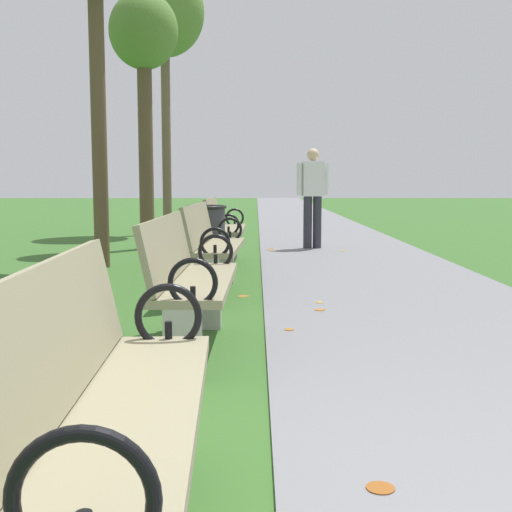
{
  "coord_description": "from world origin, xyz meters",
  "views": [
    {
      "loc": [
        -0.07,
        -1.7,
        1.13
      ],
      "look_at": [
        -0.05,
        3.34,
        0.55
      ],
      "focal_mm": 46.22,
      "sensor_mm": 36.0,
      "label": 1
    }
  ],
  "objects_px": {
    "tree_5": "(162,16)",
    "trash_bin": "(204,241)",
    "pedestrian_walking": "(310,193)",
    "park_bench_4": "(221,229)",
    "park_bench_1": "(102,408)",
    "tree_4": "(141,44)",
    "park_bench_3": "(210,246)",
    "park_bench_2": "(187,280)"
  },
  "relations": [
    {
      "from": "park_bench_4",
      "to": "pedestrian_walking",
      "type": "bearing_deg",
      "value": 55.98
    },
    {
      "from": "park_bench_1",
      "to": "park_bench_4",
      "type": "relative_size",
      "value": 1.01
    },
    {
      "from": "tree_4",
      "to": "tree_5",
      "type": "bearing_deg",
      "value": 91.65
    },
    {
      "from": "park_bench_2",
      "to": "tree_5",
      "type": "xyz_separation_m",
      "value": [
        -1.45,
        9.82,
        4.02
      ]
    },
    {
      "from": "park_bench_4",
      "to": "pedestrian_walking",
      "type": "xyz_separation_m",
      "value": [
        1.36,
        2.01,
        0.44
      ]
    },
    {
      "from": "park_bench_4",
      "to": "pedestrian_walking",
      "type": "relative_size",
      "value": 0.99
    },
    {
      "from": "tree_5",
      "to": "pedestrian_walking",
      "type": "relative_size",
      "value": 3.38
    },
    {
      "from": "tree_5",
      "to": "park_bench_4",
      "type": "bearing_deg",
      "value": -74.61
    },
    {
      "from": "pedestrian_walking",
      "to": "park_bench_4",
      "type": "bearing_deg",
      "value": -124.02
    },
    {
      "from": "park_bench_4",
      "to": "tree_4",
      "type": "height_order",
      "value": "tree_4"
    },
    {
      "from": "park_bench_4",
      "to": "tree_5",
      "type": "distance_m",
      "value": 6.79
    },
    {
      "from": "park_bench_4",
      "to": "trash_bin",
      "type": "xyz_separation_m",
      "value": [
        -0.15,
        -1.1,
        -0.06
      ]
    },
    {
      "from": "park_bench_2",
      "to": "trash_bin",
      "type": "xyz_separation_m",
      "value": [
        -0.15,
        3.44,
        -0.06
      ]
    },
    {
      "from": "park_bench_3",
      "to": "trash_bin",
      "type": "distance_m",
      "value": 1.2
    },
    {
      "from": "park_bench_1",
      "to": "pedestrian_walking",
      "type": "distance_m",
      "value": 9.07
    },
    {
      "from": "tree_4",
      "to": "pedestrian_walking",
      "type": "bearing_deg",
      "value": -1.54
    },
    {
      "from": "park_bench_3",
      "to": "tree_5",
      "type": "relative_size",
      "value": 0.3
    },
    {
      "from": "pedestrian_walking",
      "to": "trash_bin",
      "type": "bearing_deg",
      "value": -115.8
    },
    {
      "from": "tree_5",
      "to": "pedestrian_walking",
      "type": "height_order",
      "value": "tree_5"
    },
    {
      "from": "tree_5",
      "to": "park_bench_3",
      "type": "bearing_deg",
      "value": -79.13
    },
    {
      "from": "tree_4",
      "to": "trash_bin",
      "type": "bearing_deg",
      "value": -69.16
    },
    {
      "from": "tree_5",
      "to": "trash_bin",
      "type": "height_order",
      "value": "tree_5"
    },
    {
      "from": "pedestrian_walking",
      "to": "trash_bin",
      "type": "height_order",
      "value": "pedestrian_walking"
    },
    {
      "from": "park_bench_1",
      "to": "park_bench_2",
      "type": "bearing_deg",
      "value": 90.0
    },
    {
      "from": "park_bench_1",
      "to": "tree_4",
      "type": "relative_size",
      "value": 0.39
    },
    {
      "from": "park_bench_1",
      "to": "tree_5",
      "type": "height_order",
      "value": "tree_5"
    },
    {
      "from": "park_bench_4",
      "to": "tree_5",
      "type": "xyz_separation_m",
      "value": [
        -1.45,
        5.28,
        4.02
      ]
    },
    {
      "from": "park_bench_1",
      "to": "park_bench_3",
      "type": "height_order",
      "value": "same"
    },
    {
      "from": "tree_4",
      "to": "trash_bin",
      "type": "distance_m",
      "value": 4.46
    },
    {
      "from": "park_bench_1",
      "to": "park_bench_3",
      "type": "bearing_deg",
      "value": 90.0
    },
    {
      "from": "park_bench_3",
      "to": "tree_4",
      "type": "relative_size",
      "value": 0.39
    },
    {
      "from": "tree_4",
      "to": "park_bench_3",
      "type": "bearing_deg",
      "value": -72.73
    },
    {
      "from": "trash_bin",
      "to": "park_bench_3",
      "type": "bearing_deg",
      "value": -82.93
    },
    {
      "from": "park_bench_1",
      "to": "tree_5",
      "type": "xyz_separation_m",
      "value": [
        -1.45,
        12.22,
        4.02
      ]
    },
    {
      "from": "park_bench_3",
      "to": "tree_4",
      "type": "bearing_deg",
      "value": 107.27
    },
    {
      "from": "pedestrian_walking",
      "to": "tree_4",
      "type": "bearing_deg",
      "value": 178.46
    },
    {
      "from": "pedestrian_walking",
      "to": "tree_5",
      "type": "bearing_deg",
      "value": 130.75
    },
    {
      "from": "pedestrian_walking",
      "to": "park_bench_3",
      "type": "bearing_deg",
      "value": -107.52
    },
    {
      "from": "park_bench_3",
      "to": "trash_bin",
      "type": "height_order",
      "value": "park_bench_3"
    },
    {
      "from": "park_bench_2",
      "to": "trash_bin",
      "type": "relative_size",
      "value": 1.91
    },
    {
      "from": "park_bench_3",
      "to": "tree_5",
      "type": "xyz_separation_m",
      "value": [
        -1.45,
        7.57,
        4.02
      ]
    },
    {
      "from": "tree_4",
      "to": "pedestrian_walking",
      "type": "height_order",
      "value": "tree_4"
    }
  ]
}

